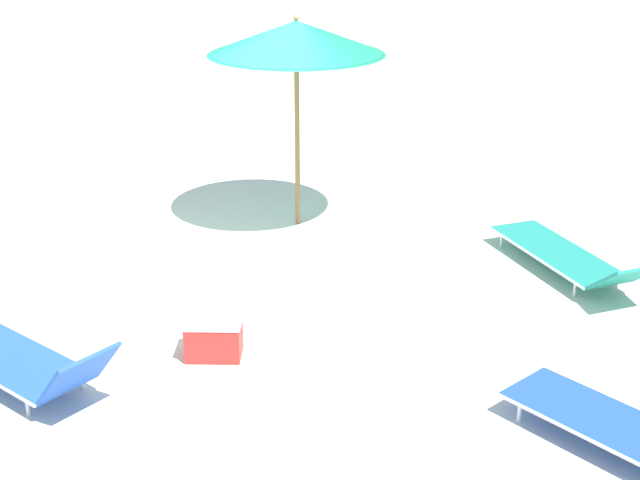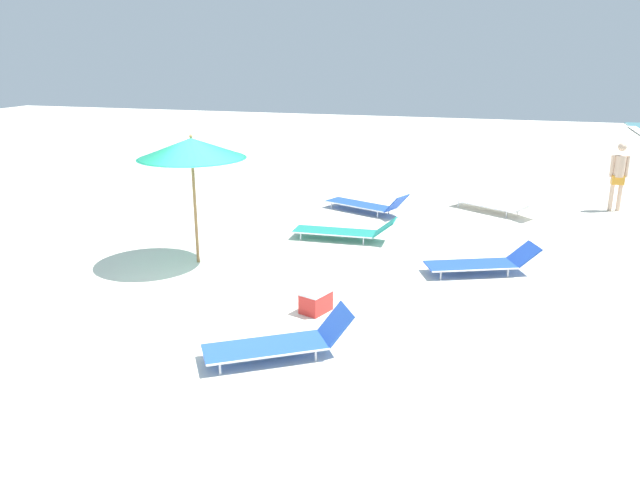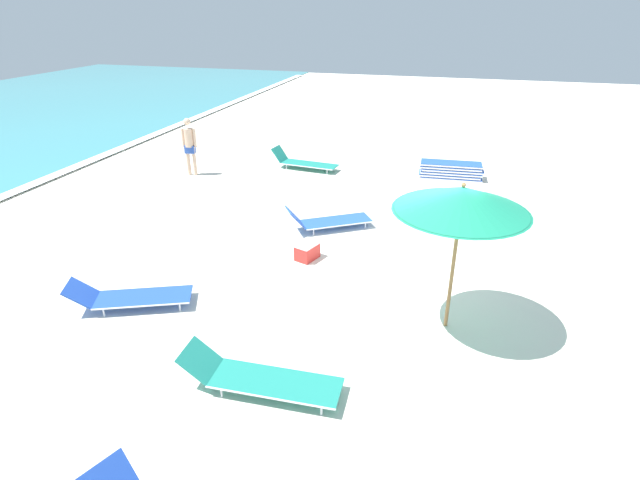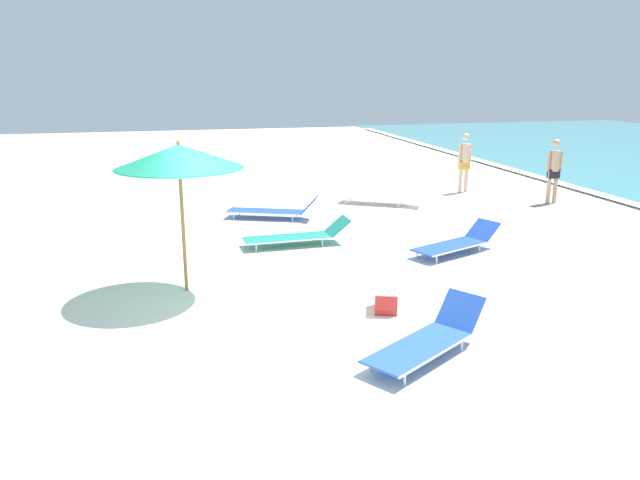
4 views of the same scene
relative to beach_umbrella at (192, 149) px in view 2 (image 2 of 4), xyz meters
The scene contains 9 objects.
ground_plane 2.77m from the beach_umbrella, 40.54° to the left, with size 60.00×60.00×0.16m.
beach_umbrella is the anchor object (origin of this frame).
sun_lounger_under_umbrella 3.88m from the beach_umbrella, 133.60° to the left, with size 0.70×2.26×0.53m.
sun_lounger_beside_umbrella 8.20m from the beach_umbrella, 136.09° to the left, with size 1.73×2.30×0.48m.
sun_lounger_near_water_left 5.84m from the beach_umbrella, 99.89° to the left, with size 1.38×2.14×0.53m.
sun_lounger_mid_beach_solo 4.83m from the beach_umbrella, 41.91° to the left, with size 1.60×2.02×0.61m.
sun_lounger_mid_beach_pair_a 5.70m from the beach_umbrella, 153.97° to the left, with size 1.43×2.32×0.59m.
beachgoer_strolling_adult 10.91m from the beach_umbrella, 128.75° to the left, with size 0.27×0.45×1.76m.
cooler_box 3.95m from the beach_umbrella, 60.48° to the left, with size 0.59×0.50×0.37m.
Camera 2 is at (9.32, 4.66, 4.02)m, focal length 35.00 mm.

